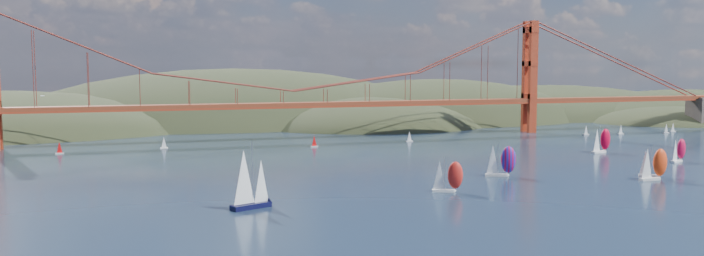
% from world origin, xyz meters
% --- Properties ---
extents(ground, '(1200.00, 1200.00, 0.00)m').
position_xyz_m(ground, '(0.00, 0.00, 0.00)').
color(ground, black).
rests_on(ground, ground).
extents(headlands, '(725.00, 225.00, 96.00)m').
position_xyz_m(headlands, '(44.95, 278.29, -12.46)').
color(headlands, black).
rests_on(headlands, ground).
extents(bridge, '(552.00, 12.00, 55.00)m').
position_xyz_m(bridge, '(-1.75, 180.00, 32.23)').
color(bridge, maroon).
rests_on(bridge, ground).
extents(sloop_navy, '(10.70, 8.25, 15.62)m').
position_xyz_m(sloop_navy, '(-41.61, 40.30, 6.90)').
color(sloop_navy, black).
rests_on(sloop_navy, ground).
extents(racer_0, '(8.35, 5.66, 9.34)m').
position_xyz_m(racer_0, '(11.85, 45.55, 4.41)').
color(racer_0, white).
rests_on(racer_0, ground).
extents(racer_1, '(9.10, 3.71, 10.47)m').
position_xyz_m(racer_1, '(77.62, 44.48, 4.95)').
color(racer_1, silver).
rests_on(racer_1, ground).
extents(racer_2, '(7.72, 6.50, 8.91)m').
position_xyz_m(racer_2, '(81.79, 49.71, 4.21)').
color(racer_2, white).
rests_on(racer_2, ground).
extents(racer_3, '(9.32, 5.13, 10.45)m').
position_xyz_m(racer_3, '(102.82, 101.30, 4.94)').
color(racer_3, white).
rests_on(racer_3, ground).
extents(racer_4, '(8.17, 5.34, 9.14)m').
position_xyz_m(racer_4, '(112.43, 72.33, 4.32)').
color(racer_4, white).
rests_on(racer_4, ground).
extents(racer_rwb, '(9.36, 6.05, 10.46)m').
position_xyz_m(racer_rwb, '(38.34, 64.17, 4.94)').
color(racer_rwb, silver).
rests_on(racer_rwb, ground).
extents(distant_boat_2, '(3.00, 2.00, 4.70)m').
position_xyz_m(distant_boat_2, '(-94.75, 159.45, 2.41)').
color(distant_boat_2, silver).
rests_on(distant_boat_2, ground).
extents(distant_boat_3, '(3.00, 2.00, 4.70)m').
position_xyz_m(distant_boat_3, '(-56.43, 164.86, 2.41)').
color(distant_boat_3, silver).
rests_on(distant_boat_3, ground).
extents(distant_boat_4, '(3.00, 2.00, 4.70)m').
position_xyz_m(distant_boat_4, '(138.16, 158.54, 2.41)').
color(distant_boat_4, silver).
rests_on(distant_boat_4, ground).
extents(distant_boat_5, '(3.00, 2.00, 4.70)m').
position_xyz_m(distant_boat_5, '(156.19, 156.23, 2.41)').
color(distant_boat_5, silver).
rests_on(distant_boat_5, ground).
extents(distant_boat_6, '(3.00, 2.00, 4.70)m').
position_xyz_m(distant_boat_6, '(181.74, 154.83, 2.41)').
color(distant_boat_6, silver).
rests_on(distant_boat_6, ground).
extents(distant_boat_7, '(3.00, 2.00, 4.70)m').
position_xyz_m(distant_boat_7, '(189.21, 158.57, 2.41)').
color(distant_boat_7, silver).
rests_on(distant_boat_7, ground).
extents(distant_boat_8, '(3.00, 2.00, 4.70)m').
position_xyz_m(distant_boat_8, '(46.86, 157.53, 2.41)').
color(distant_boat_8, silver).
rests_on(distant_boat_8, ground).
extents(distant_boat_9, '(3.00, 2.00, 4.70)m').
position_xyz_m(distant_boat_9, '(2.58, 152.01, 2.41)').
color(distant_boat_9, silver).
rests_on(distant_boat_9, ground).
extents(gull, '(0.90, 0.25, 0.17)m').
position_xyz_m(gull, '(-84.67, 34.01, 27.53)').
color(gull, white).
rests_on(gull, ground).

